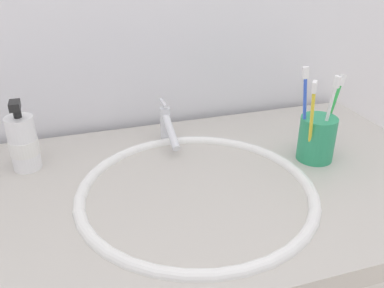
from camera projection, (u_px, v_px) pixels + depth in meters
name	position (u px, v px, depth m)	size (l,w,h in m)	color
sink_basin	(197.00, 211.00, 0.81)	(0.47, 0.47, 0.13)	white
faucet	(167.00, 126.00, 0.96)	(0.02, 0.14, 0.09)	silver
toothbrush_cup	(317.00, 139.00, 0.89)	(0.08, 0.08, 0.10)	#2D9966
toothbrush_yellow	(312.00, 118.00, 0.82)	(0.05, 0.05, 0.20)	yellow
toothbrush_green	(332.00, 109.00, 0.90)	(0.06, 0.02, 0.18)	green
toothbrush_blue	(305.00, 109.00, 0.85)	(0.03, 0.02, 0.21)	blue
toothbrush_white	(329.00, 114.00, 0.85)	(0.02, 0.03, 0.19)	white
soap_dispenser	(23.00, 143.00, 0.85)	(0.06, 0.06, 0.16)	white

